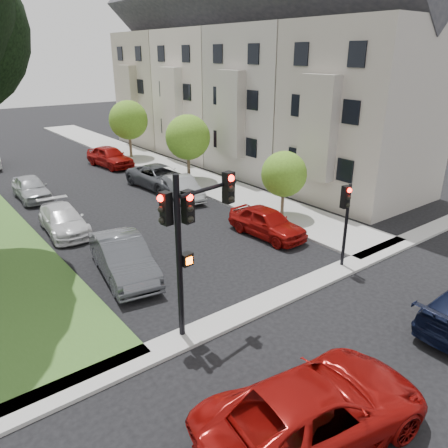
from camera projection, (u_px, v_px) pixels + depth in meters
ground at (318, 326)px, 14.17m from camera, size 140.00×140.00×0.00m
sidewalk_right at (148, 160)px, 35.67m from camera, size 3.50×44.00×0.12m
sidewalk_cross at (275, 299)px, 15.62m from camera, size 60.00×1.00×0.12m
house_a at (366, 78)px, 24.60m from camera, size 7.70×7.55×15.97m
house_b at (274, 73)px, 30.13m from camera, size 7.70×7.55×15.97m
house_c at (210, 70)px, 35.66m from camera, size 7.70×7.55×15.97m
house_d at (164, 68)px, 41.18m from camera, size 7.70×7.55×15.97m
small_tree_a at (284, 174)px, 22.67m from camera, size 2.39×2.39×3.59m
small_tree_b at (188, 137)px, 29.13m from camera, size 3.01×3.01×4.51m
small_tree_c at (128, 120)px, 35.58m from camera, size 3.15×3.15×4.73m
traffic_signal_main at (190, 226)px, 12.57m from camera, size 2.56×0.67×5.22m
traffic_signal_secondary at (346, 211)px, 17.07m from camera, size 0.46×0.37×3.56m
car_cross_near at (315, 409)px, 9.83m from camera, size 5.93×3.36×1.56m
car_parked_0 at (267, 222)px, 20.87m from camera, size 1.89×4.24×1.42m
car_parked_1 at (182, 188)px, 26.28m from camera, size 2.15×4.29×1.35m
car_parked_2 at (160, 177)px, 28.41m from camera, size 2.87×5.42×1.45m
car_parked_3 at (110, 156)px, 33.73m from camera, size 2.44×4.84×1.58m
car_parked_5 at (123, 258)px, 17.05m from camera, size 2.47×5.03×1.59m
car_parked_6 at (63, 220)px, 21.36m from camera, size 2.16×4.53×1.27m
car_parked_7 at (31, 188)px, 26.20m from camera, size 1.78×4.15×1.40m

